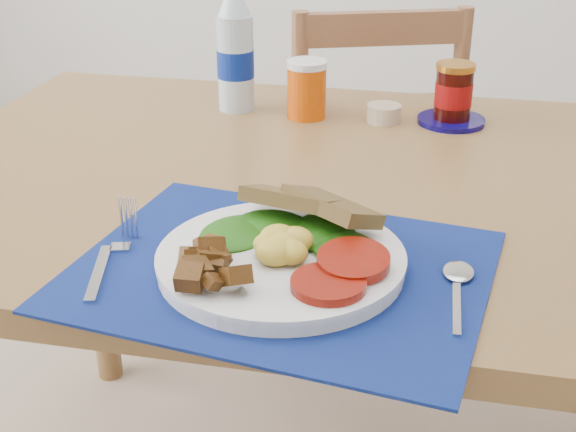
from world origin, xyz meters
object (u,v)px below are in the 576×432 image
Objects in this scene: chair_far at (366,148)px; breakfast_plate at (275,255)px; water_bottle at (235,55)px; juice_glass at (307,91)px; jam_on_saucer at (453,97)px.

breakfast_plate is at bearing 70.28° from chair_far.
juice_glass is at bearing -8.79° from water_bottle.
chair_far is 0.47m from jam_on_saucer.
juice_glass is (-0.07, -0.37, 0.24)m from chair_far.
jam_on_saucer is at bearing -0.08° from water_bottle.
water_bottle is (-0.21, 0.59, 0.08)m from breakfast_plate.
chair_far reaches higher than breakfast_plate.
chair_far is at bearing 59.47° from water_bottle.
water_bottle is at bearing 179.92° from jam_on_saucer.
water_bottle is 1.93× the size of jam_on_saucer.
juice_glass is 0.82× the size of jam_on_saucer.
water_bottle is (-0.21, -0.35, 0.30)m from chair_far.
chair_far is 9.06× the size of jam_on_saucer.
breakfast_plate is 1.25× the size of water_bottle.
juice_glass is 0.26m from jam_on_saucer.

